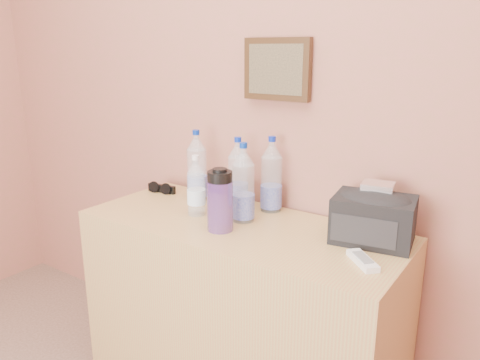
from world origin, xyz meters
name	(u,v)px	position (x,y,z in m)	size (l,w,h in m)	color
picture_frame	(277,69)	(-0.08, 1.98, 1.40)	(0.30, 0.03, 0.25)	#382311
dresser	(240,314)	(-0.08, 1.71, 0.41)	(1.30, 0.54, 0.81)	tan
pet_large_a	(238,177)	(-0.21, 1.87, 0.95)	(0.08, 0.08, 0.31)	white
pet_large_b	(197,169)	(-0.42, 1.86, 0.95)	(0.09, 0.09, 0.32)	silver
pet_large_c	(271,178)	(-0.06, 1.92, 0.95)	(0.09, 0.09, 0.32)	silver
pet_large_d	(243,187)	(-0.09, 1.75, 0.95)	(0.09, 0.09, 0.32)	silver
pet_small	(196,189)	(-0.29, 1.70, 0.92)	(0.07, 0.07, 0.25)	silver
nalgene_bottle	(220,200)	(-0.11, 1.61, 0.93)	(0.10, 0.10, 0.24)	#55308C
sunglasses	(162,189)	(-0.63, 1.84, 0.83)	(0.15, 0.06, 0.04)	black
ac_remote	(363,261)	(0.45, 1.64, 0.82)	(0.15, 0.05, 0.02)	white
toiletry_bag	(374,216)	(0.41, 1.84, 0.91)	(0.28, 0.20, 0.19)	black
foil_packet	(378,186)	(0.41, 1.87, 1.01)	(0.11, 0.09, 0.02)	silver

